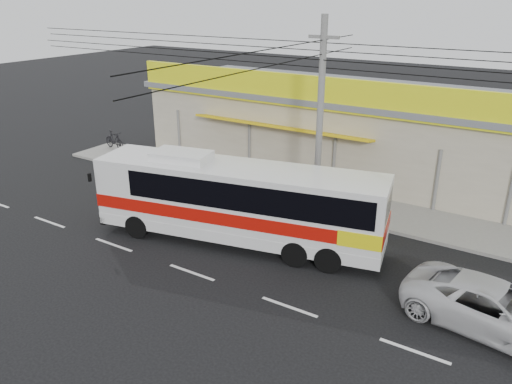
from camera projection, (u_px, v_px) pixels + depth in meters
ground at (231, 245)px, 19.93m from camera, size 120.00×120.00×0.00m
sidewalk at (301, 195)px, 24.62m from camera, size 30.00×3.20×0.15m
lane_markings at (192, 273)px, 17.96m from camera, size 50.00×0.12×0.01m
storefront_building at (347, 128)px, 28.16m from camera, size 22.60×9.20×5.70m
coach_bus at (242, 199)px, 19.46m from camera, size 11.76×4.77×3.55m
motorbike_red at (184, 158)px, 28.38m from camera, size 1.98×0.78×1.02m
motorbike_dark at (114, 140)px, 31.46m from camera, size 2.05×0.93×1.19m
white_car at (494, 308)px, 14.70m from camera, size 5.54×3.16×1.46m
utility_pole at (323, 54)px, 19.77m from camera, size 34.00×14.00×8.63m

